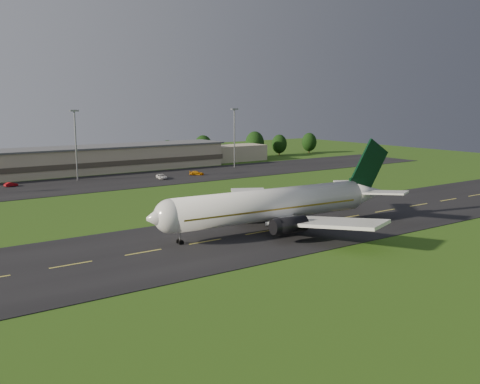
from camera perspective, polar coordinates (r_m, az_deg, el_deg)
ground at (r=87.78m, az=-3.70°, el=-5.36°), size 360.00×360.00×0.00m
taxiway at (r=87.77m, az=-3.70°, el=-5.33°), size 220.00×30.00×0.10m
apron at (r=152.85m, az=-17.78°, el=0.66°), size 260.00×30.00×0.10m
airliner at (r=94.60m, az=3.69°, el=-1.37°), size 51.30×42.09×15.57m
terminal at (r=177.15m, az=-18.18°, el=3.10°), size 145.00×16.00×8.40m
light_mast_centre at (r=160.59m, az=-17.15°, el=5.66°), size 2.40×1.20×20.35m
light_mast_east at (r=184.82m, az=-0.60°, el=6.55°), size 2.40×1.20×20.35m
tree_line at (r=197.64m, az=-9.65°, el=4.38°), size 198.82×8.64×10.57m
service_vehicle_b at (r=156.12m, az=-23.24°, el=0.75°), size 3.75×2.24×1.17m
service_vehicle_c at (r=159.31m, az=-8.37°, el=1.64°), size 3.19×5.41×1.41m
service_vehicle_d at (r=166.47m, az=-4.65°, el=2.04°), size 4.79×3.81×1.30m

